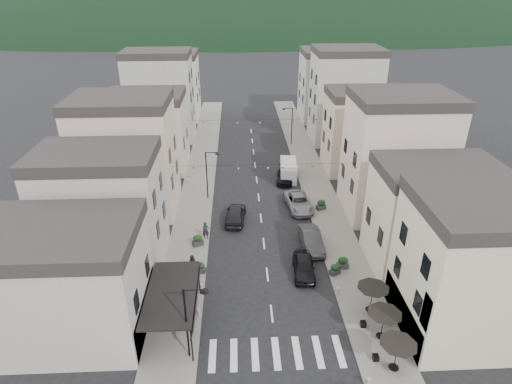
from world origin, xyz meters
TOP-DOWN VIEW (x-y plane):
  - ground at (0.00, 0.00)m, footprint 700.00×700.00m
  - sidewalk_left at (-7.50, 32.00)m, footprint 4.00×76.00m
  - sidewalk_right at (7.50, 32.00)m, footprint 4.00×76.00m
  - hill_backdrop at (0.00, 300.00)m, footprint 640.00×360.00m
  - boutique_building at (-15.50, 5.00)m, footprint 12.00×8.00m
  - bistro_building at (14.50, 4.00)m, footprint 10.00×8.00m
  - boutique_awning at (-7.25, 5.00)m, footprint 3.77×7.50m
  - buildings_row_left at (-14.50, 37.75)m, footprint 10.20×54.16m
  - buildings_row_right at (14.50, 36.59)m, footprint 10.20×54.16m
  - cafe_terrace at (7.70, 2.80)m, footprint 2.50×8.10m
  - streetlamp_left_near at (-5.82, 2.00)m, footprint 1.70×0.56m
  - streetlamp_left_far at (-5.82, 26.00)m, footprint 1.70×0.56m
  - streetlamp_right_far at (5.82, 44.00)m, footprint 1.70×0.56m
  - bollards at (0.00, 5.50)m, footprint 11.66×10.26m
  - bunting_near at (0.00, 22.00)m, footprint 19.00×0.28m
  - bunting_far at (0.00, 38.00)m, footprint 19.00×0.28m
  - parked_car_a at (3.26, 10.98)m, footprint 2.11×4.68m
  - parked_car_b at (4.60, 15.16)m, footprint 2.09×5.23m
  - parked_car_c at (4.44, 23.05)m, footprint 3.20×5.91m
  - parked_car_d at (3.63, 30.53)m, footprint 2.61×5.10m
  - parked_car_e at (-2.80, 20.54)m, footprint 2.57×5.22m
  - delivery_van at (4.19, 31.45)m, footprint 2.47×5.31m
  - pedestrian_a at (-5.80, 16.98)m, footprint 0.74×0.55m
  - pedestrian_b at (-6.61, 11.45)m, footprint 0.92×0.74m
  - planter_la at (-6.00, 11.45)m, footprint 1.05×0.75m
  - planter_lb at (-6.53, 15.80)m, footprint 1.19×0.95m
  - planter_ra at (6.88, 11.49)m, footprint 1.10×0.67m
  - planter_rb at (6.00, 10.63)m, footprint 1.09×0.87m
  - planter_rc at (6.93, 22.53)m, footprint 1.19×0.92m

SIDE VIEW (x-z plane):
  - ground at x=0.00m, z-range 0.00..0.00m
  - hill_backdrop at x=0.00m, z-range -35.00..35.00m
  - sidewalk_left at x=-7.50m, z-range 0.00..0.12m
  - sidewalk_right at x=7.50m, z-range 0.00..0.12m
  - bollards at x=0.00m, z-range 0.12..0.72m
  - planter_la at x=-6.00m, z-range 0.10..1.16m
  - planter_rb at x=6.00m, z-range 0.10..1.18m
  - planter_lb at x=-6.53m, z-range 0.10..1.27m
  - planter_ra at x=6.88m, z-range 0.10..1.28m
  - planter_rc at x=6.93m, z-range 0.10..1.28m
  - parked_car_d at x=3.63m, z-range 0.00..1.42m
  - parked_car_a at x=3.26m, z-range 0.00..1.56m
  - parked_car_c at x=4.44m, z-range 0.00..1.58m
  - parked_car_b at x=4.60m, z-range 0.00..1.69m
  - parked_car_e at x=-2.80m, z-range 0.00..1.71m
  - pedestrian_b at x=-6.61m, z-range 0.12..1.92m
  - pedestrian_a at x=-5.80m, z-range 0.12..1.98m
  - delivery_van at x=4.19m, z-range -0.02..2.45m
  - cafe_terrace at x=7.70m, z-range 1.09..3.62m
  - boutique_awning at x=-7.25m, z-range 1.48..4.75m
  - streetlamp_left_near at x=-5.82m, z-range 0.70..6.70m
  - streetlamp_left_far at x=-5.82m, z-range 0.70..6.70m
  - streetlamp_right_far at x=5.82m, z-range 0.70..6.70m
  - boutique_building at x=-15.50m, z-range 0.00..8.00m
  - bistro_building at x=14.50m, z-range 0.00..10.00m
  - bunting_near at x=0.00m, z-range 5.34..5.96m
  - bunting_far at x=0.00m, z-range 5.34..5.96m
  - buildings_row_left at x=-14.50m, z-range -0.88..13.12m
  - buildings_row_right at x=14.50m, z-range -0.93..13.57m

